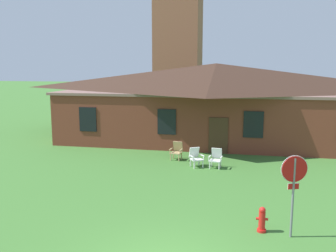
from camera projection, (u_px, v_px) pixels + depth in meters
brick_building at (216, 100)px, 25.36m from camera, size 20.60×10.40×5.18m
dome_tower at (179, 28)px, 39.35m from camera, size 5.18×5.18×19.72m
stop_sign at (294, 180)px, 10.39m from camera, size 0.77×0.28×2.48m
lawn_chair_by_porch at (177, 150)px, 19.47m from camera, size 0.70×0.74×0.96m
lawn_chair_near_door at (196, 157)px, 18.09m from camera, size 0.84×0.87×0.96m
lawn_chair_left_end at (216, 158)px, 17.89m from camera, size 0.70×0.73×0.96m
fire_hydrant at (262, 220)px, 10.95m from camera, size 0.36×0.28×0.79m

